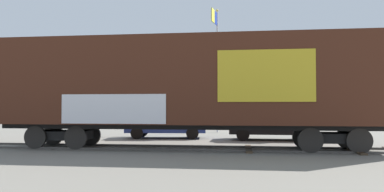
% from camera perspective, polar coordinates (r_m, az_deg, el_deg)
% --- Properties ---
extents(ground_plane, '(260.00, 260.00, 0.00)m').
position_cam_1_polar(ground_plane, '(15.04, 0.36, -8.07)').
color(ground_plane, slate).
extents(track, '(59.97, 5.58, 0.08)m').
position_cam_1_polar(track, '(15.06, -0.11, -7.92)').
color(track, '#4C4742').
rests_on(track, ground_plane).
extents(freight_car, '(15.71, 3.83, 4.63)m').
position_cam_1_polar(freight_car, '(15.00, -0.17, 1.94)').
color(freight_car, '#472316').
rests_on(freight_car, ground_plane).
extents(flagpole, '(0.28, 1.64, 8.22)m').
position_cam_1_polar(flagpole, '(24.87, 3.69, 6.83)').
color(flagpole, silver).
rests_on(flagpole, ground_plane).
extents(hillside, '(153.98, 39.23, 15.48)m').
position_cam_1_polar(hillside, '(87.60, 9.38, 0.79)').
color(hillside, slate).
rests_on(hillside, ground_plane).
extents(parked_car_blue, '(4.45, 2.41, 1.68)m').
position_cam_1_polar(parked_car_blue, '(20.30, -4.07, -4.04)').
color(parked_car_blue, navy).
rests_on(parked_car_blue, ground_plane).
extents(parked_car_black, '(4.30, 2.13, 1.69)m').
position_cam_1_polar(parked_car_black, '(19.51, 11.89, -4.08)').
color(parked_car_black, black).
rests_on(parked_car_black, ground_plane).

